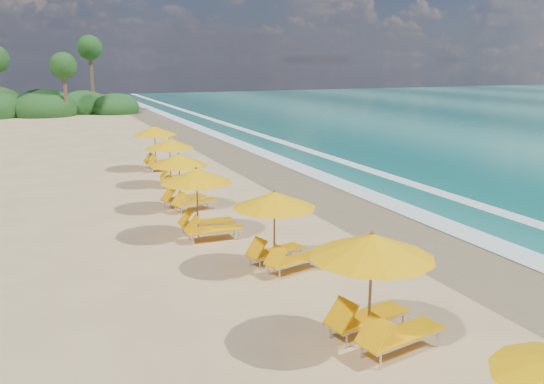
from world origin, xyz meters
TOP-DOWN VIEW (x-y plane):
  - ground at (0.00, 0.00)m, footprint 160.00×160.00m
  - wet_sand at (4.00, 0.00)m, footprint 4.00×160.00m
  - surf_foam at (6.70, 0.00)m, footprint 4.00×160.00m
  - station_1 at (-1.34, -8.44)m, footprint 2.92×2.79m
  - station_2 at (-1.39, -3.80)m, footprint 2.78×2.69m
  - station_3 at (-2.49, -0.27)m, footprint 2.50×2.31m
  - station_4 at (-2.20, 3.34)m, footprint 2.74×2.66m
  - station_5 at (-1.56, 7.57)m, footprint 2.66×2.55m
  - station_6 at (-1.38, 11.66)m, footprint 2.55×2.37m
  - treeline at (-9.94, 45.51)m, footprint 25.80×8.80m

SIDE VIEW (x-z plane):
  - ground at x=0.00m, z-range 0.00..0.00m
  - wet_sand at x=4.00m, z-range 0.00..0.01m
  - surf_foam at x=6.70m, z-range 0.02..0.03m
  - treeline at x=-9.94m, z-range -3.87..5.86m
  - station_5 at x=-1.56m, z-range 0.13..2.33m
  - station_4 at x=-2.20m, z-range 0.13..2.34m
  - station_2 at x=-1.39m, z-range 0.14..2.38m
  - station_3 at x=-2.49m, z-range 0.14..2.45m
  - station_6 at x=-1.38m, z-range 0.14..2.46m
  - station_1 at x=-1.34m, z-range 0.15..2.58m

